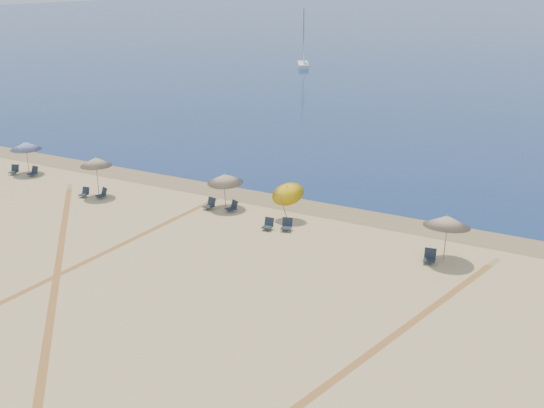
{
  "coord_description": "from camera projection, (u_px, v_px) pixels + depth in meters",
  "views": [
    {
      "loc": [
        16.79,
        -10.62,
        13.67
      ],
      "look_at": [
        0.0,
        20.0,
        1.3
      ],
      "focal_mm": 42.96,
      "sensor_mm": 36.0,
      "label": 1
    }
  ],
  "objects": [
    {
      "name": "chair_2",
      "position": [
        85.0,
        193.0,
        42.22
      ],
      "size": [
        0.57,
        0.65,
        0.62
      ],
      "rotation": [
        0.0,
        0.0,
        0.1
      ],
      "color": "black",
      "rests_on": "ground"
    },
    {
      "name": "chair_5",
      "position": [
        233.0,
        207.0,
        39.57
      ],
      "size": [
        0.78,
        0.83,
        0.67
      ],
      "rotation": [
        0.0,
        0.0,
        -0.43
      ],
      "color": "black",
      "rests_on": "ground"
    },
    {
      "name": "umbrella_4",
      "position": [
        447.0,
        221.0,
        32.27
      ],
      "size": [
        2.34,
        2.38,
        2.48
      ],
      "color": "gray",
      "rests_on": "ground"
    },
    {
      "name": "chair_3",
      "position": [
        102.0,
        194.0,
        41.94
      ],
      "size": [
        0.76,
        0.82,
        0.67
      ],
      "rotation": [
        0.0,
        0.0,
        -0.4
      ],
      "color": "black",
      "rests_on": "ground"
    },
    {
      "name": "sailboat_0",
      "position": [
        304.0,
        50.0,
        100.34
      ],
      "size": [
        4.14,
        5.91,
        8.8
      ],
      "rotation": [
        0.0,
        0.0,
        0.5
      ],
      "color": "white",
      "rests_on": "ocean"
    },
    {
      "name": "umbrella_1",
      "position": [
        96.0,
        162.0,
        41.71
      ],
      "size": [
        2.03,
        2.03,
        2.65
      ],
      "color": "gray",
      "rests_on": "ground"
    },
    {
      "name": "chair_4",
      "position": [
        210.0,
        204.0,
        40.01
      ],
      "size": [
        0.68,
        0.76,
        0.69
      ],
      "rotation": [
        0.0,
        0.0,
        -0.17
      ],
      "color": "black",
      "rests_on": "ground"
    },
    {
      "name": "tire_tracks",
      "position": [
        127.0,
        305.0,
        28.46
      ],
      "size": [
        52.31,
        40.37,
        0.0
      ],
      "color": "tan",
      "rests_on": "ground"
    },
    {
      "name": "chair_6",
      "position": [
        268.0,
        224.0,
        36.82
      ],
      "size": [
        0.6,
        0.69,
        0.66
      ],
      "rotation": [
        0.0,
        0.0,
        0.1
      ],
      "color": "black",
      "rests_on": "ground"
    },
    {
      "name": "chair_8",
      "position": [
        430.0,
        257.0,
        32.55
      ],
      "size": [
        0.68,
        0.76,
        0.7
      ],
      "rotation": [
        0.0,
        0.0,
        0.16
      ],
      "color": "black",
      "rests_on": "ground"
    },
    {
      "name": "chair_0",
      "position": [
        14.0,
        170.0,
        46.98
      ],
      "size": [
        0.75,
        0.81,
        0.68
      ],
      "rotation": [
        0.0,
        0.0,
        0.35
      ],
      "color": "black",
      "rests_on": "ground"
    },
    {
      "name": "umbrella_3",
      "position": [
        287.0,
        191.0,
        37.75
      ],
      "size": [
        1.91,
        1.97,
        2.51
      ],
      "color": "gray",
      "rests_on": "ground"
    },
    {
      "name": "wet_sand",
      "position": [
        303.0,
        205.0,
        40.79
      ],
      "size": [
        500.0,
        500.0,
        0.0
      ],
      "primitive_type": "plane",
      "color": "olive",
      "rests_on": "ground"
    },
    {
      "name": "chair_7",
      "position": [
        287.0,
        225.0,
        36.68
      ],
      "size": [
        0.74,
        0.81,
        0.7
      ],
      "rotation": [
        0.0,
        0.0,
        0.27
      ],
      "color": "black",
      "rests_on": "ground"
    },
    {
      "name": "umbrella_0",
      "position": [
        26.0,
        146.0,
        46.64
      ],
      "size": [
        2.19,
        2.19,
        2.38
      ],
      "color": "gray",
      "rests_on": "ground"
    },
    {
      "name": "chair_1",
      "position": [
        33.0,
        172.0,
        46.59
      ],
      "size": [
        0.58,
        0.68,
        0.68
      ],
      "rotation": [
        0.0,
        0.0,
        -0.03
      ],
      "color": "black",
      "rests_on": "ground"
    },
    {
      "name": "umbrella_2",
      "position": [
        225.0,
        179.0,
        39.73
      ],
      "size": [
        2.2,
        2.23,
        2.24
      ],
      "color": "gray",
      "rests_on": "ground"
    }
  ]
}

